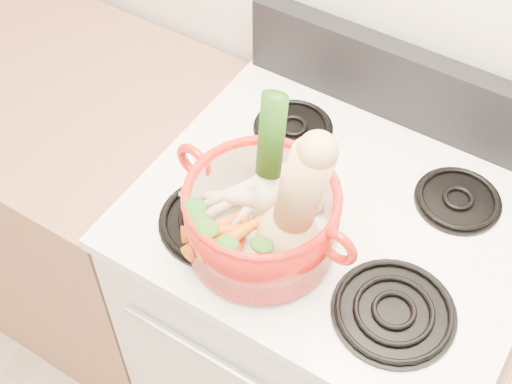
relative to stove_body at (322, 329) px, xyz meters
The scene contains 25 objects.
stove_body is the anchor object (origin of this frame).
cooktop 0.47m from the stove_body, ahead, with size 0.78×0.67×0.03m, color white.
control_backsplash 0.65m from the stove_body, 90.00° to the left, with size 0.76×0.05×0.18m, color black.
oven_handle 0.47m from the stove_body, 90.00° to the right, with size 0.02×0.02×0.60m, color silver.
counter_left 1.07m from the stove_body, behind, with size 1.36×0.65×0.90m, color #976547.
burner_front_left 0.56m from the stove_body, 139.90° to the right, with size 0.22×0.22×0.02m, color black.
burner_front_right 0.56m from the stove_body, 40.10° to the right, with size 0.22×0.22×0.02m, color black.
burner_back_left 0.55m from the stove_body, 143.62° to the left, with size 0.17×0.17×0.02m, color black.
burner_back_right 0.55m from the stove_body, 36.38° to the left, with size 0.17×0.17×0.02m, color black.
dutch_oven 0.60m from the stove_body, 118.13° to the right, with size 0.28×0.28×0.14m, color #B0170F.
pot_handle_left 0.69m from the stove_body, 149.26° to the right, with size 0.08×0.08×0.02m, color #B0170F.
pot_handle_right 0.65m from the stove_body, 67.45° to the right, with size 0.08×0.08×0.02m, color #B0170F.
squash 0.71m from the stove_body, 96.53° to the right, with size 0.12×0.12×0.30m, color tan, non-canonical shape.
leek 0.70m from the stove_body, 127.54° to the right, with size 0.05×0.05×0.30m, color white.
ginger 0.56m from the stove_body, 128.06° to the right, with size 0.08×0.06×0.04m, color tan.
parsnip_0 0.58m from the stove_body, 136.37° to the right, with size 0.04×0.04×0.20m, color beige.
parsnip_1 0.61m from the stove_body, 137.67° to the right, with size 0.04×0.04×0.21m, color beige.
parsnip_2 0.60m from the stove_body, 132.33° to the right, with size 0.04×0.04×0.19m, color beige.
parsnip_3 0.62m from the stove_body, 138.46° to the right, with size 0.04×0.04×0.19m, color beige.
parsnip_4 0.62m from the stove_body, 140.18° to the right, with size 0.04×0.04×0.21m, color beige.
carrot_0 0.60m from the stove_body, 115.16° to the right, with size 0.03×0.03×0.15m, color #CE420A.
carrot_1 0.62m from the stove_body, 123.85° to the right, with size 0.03×0.03×0.15m, color #CE520A.
carrot_2 0.60m from the stove_body, 105.57° to the right, with size 0.03×0.03×0.17m, color #DF460B.
carrot_3 0.63m from the stove_body, 120.31° to the right, with size 0.03×0.03×0.15m, color #E05E0B.
carrot_4 0.62m from the stove_body, 115.13° to the right, with size 0.04×0.04×0.18m, color #CC5C0A.
Camera 1 is at (0.32, 0.57, 2.06)m, focal length 50.00 mm.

